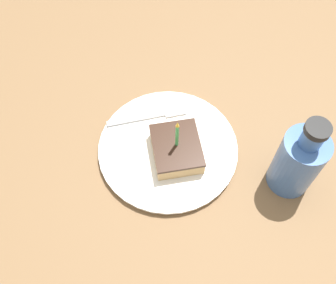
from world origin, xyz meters
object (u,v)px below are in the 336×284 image
Objects in this scene: fork at (152,116)px; bottle at (298,161)px; cake_slice at (177,149)px; plate at (168,148)px.

fork is 0.31m from bottle.
fork is at bearing -161.12° from cake_slice.
plate is at bearing -115.41° from bottle.
bottle is at bearing 52.62° from fork.
cake_slice is at bearing 18.88° from fork.
plate is 0.08m from fork.
fork reaches higher than plate.
cake_slice is 0.23m from bottle.
plate is 0.25m from bottle.
fork is (-0.08, -0.02, 0.01)m from plate.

